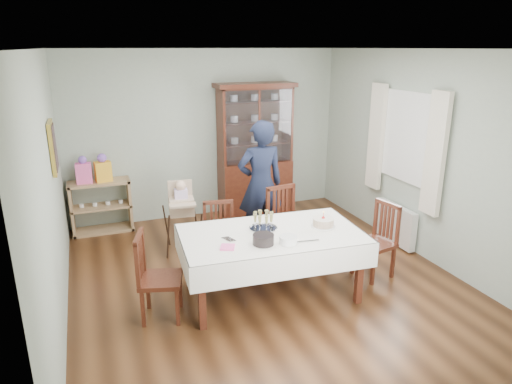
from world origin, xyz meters
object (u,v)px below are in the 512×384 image
chair_end_right (374,255)px  woman (260,185)px  chair_far_left (221,252)px  sideboard (101,206)px  chair_far_right (287,240)px  gift_bag_pink (84,171)px  champagne_tray (263,224)px  high_chair (182,223)px  birthday_cake (323,223)px  china_cabinet (255,148)px  dining_table (271,264)px  chair_end_left (160,293)px  gift_bag_orange (103,169)px

chair_end_right → woman: (-0.97, 1.36, 0.62)m
chair_far_left → sideboard: bearing=133.3°
chair_far_right → gift_bag_pink: gift_bag_pink is taller
chair_far_left → chair_end_right: chair_end_right is taller
chair_end_right → woman: woman is taller
champagne_tray → high_chair: bearing=113.8°
birthday_cake → chair_far_left: bearing=142.3°
high_chair → birthday_cake: (1.30, -1.61, 0.42)m
birthday_cake → chair_end_right: bearing=1.0°
china_cabinet → woman: 1.39m
china_cabinet → gift_bag_pink: bearing=180.0°
chair_far_left → chair_far_right: 0.91m
sideboard → dining_table: bearing=-57.6°
birthday_cake → dining_table: bearing=176.4°
high_chair → champagne_tray: (0.63, -1.44, 0.43)m
high_chair → champagne_tray: 1.63m
dining_table → chair_end_left: (-1.26, -0.01, -0.11)m
woman → chair_far_right: bearing=104.3°
chair_far_right → chair_end_left: chair_far_right is taller
dining_table → china_cabinet: size_ratio=0.96×
china_cabinet → woman: size_ratio=1.21×
chair_end_left → birthday_cake: size_ratio=3.43×
chair_far_right → birthday_cake: size_ratio=3.63×
dining_table → chair_end_right: bearing=-1.1°
china_cabinet → champagne_tray: (-0.85, -2.51, -0.30)m
sideboard → chair_far_left: 2.35m
dining_table → birthday_cake: birthday_cake is taller
champagne_tray → chair_end_left: bearing=-172.9°
chair_end_right → gift_bag_pink: bearing=-140.6°
chair_far_right → birthday_cake: (0.09, -0.77, 0.51)m
high_chair → chair_end_left: bearing=-103.3°
chair_end_left → chair_end_right: 2.62m
china_cabinet → sideboard: 2.60m
dining_table → gift_bag_pink: (-1.88, 2.65, 0.60)m
chair_far_left → high_chair: bearing=118.7°
chair_end_left → woman: bearing=-34.3°
china_cabinet → gift_bag_orange: (-2.42, 0.00, -0.13)m
chair_far_right → champagne_tray: (-0.57, -0.59, 0.53)m
chair_end_right → high_chair: (-2.04, 1.60, 0.12)m
chair_far_right → sideboard: bearing=131.9°
chair_far_left → high_chair: 0.90m
high_chair → chair_end_right: bearing=-31.2°
sideboard → chair_end_right: bearing=-41.4°
birthday_cake → woman: bearing=99.4°
dining_table → high_chair: high_chair is taller
dining_table → sideboard: sideboard is taller
china_cabinet → gift_bag_orange: size_ratio=5.14×
chair_end_right → woman: bearing=-155.6°
chair_far_right → champagne_tray: chair_far_right is taller
china_cabinet → gift_bag_pink: 2.69m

